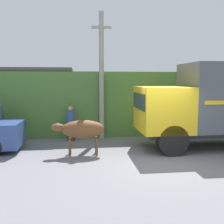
% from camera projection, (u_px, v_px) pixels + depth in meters
% --- Properties ---
extents(ground_plane, '(60.00, 60.00, 0.00)m').
position_uv_depth(ground_plane, '(161.00, 161.00, 8.80)').
color(ground_plane, slate).
extents(hillside_embankment, '(32.00, 6.20, 3.12)m').
position_uv_depth(hillside_embankment, '(125.00, 100.00, 15.62)').
color(hillside_embankment, '#4C7A38').
rests_on(hillside_embankment, ground_plane).
extents(building_backdrop, '(6.07, 2.70, 3.31)m').
position_uv_depth(building_backdrop, '(12.00, 101.00, 13.20)').
color(building_backdrop, '#B2BCAD').
rests_on(building_backdrop, ground_plane).
extents(cargo_truck, '(6.29, 2.24, 3.38)m').
position_uv_depth(cargo_truck, '(221.00, 102.00, 10.46)').
color(cargo_truck, '#2D2D2D').
rests_on(cargo_truck, ground_plane).
extents(brown_cow, '(1.93, 0.66, 1.28)m').
position_uv_depth(brown_cow, '(82.00, 129.00, 9.53)').
color(brown_cow, brown).
rests_on(brown_cow, ground_plane).
extents(pedestrian_on_hill, '(0.45, 0.45, 1.56)m').
position_uv_depth(pedestrian_on_hill, '(71.00, 122.00, 11.79)').
color(pedestrian_on_hill, '#38332D').
rests_on(pedestrian_on_hill, ground_plane).
extents(utility_pole, '(0.90, 0.22, 5.78)m').
position_uv_depth(utility_pole, '(102.00, 74.00, 12.01)').
color(utility_pole, '#9E998E').
rests_on(utility_pole, ground_plane).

